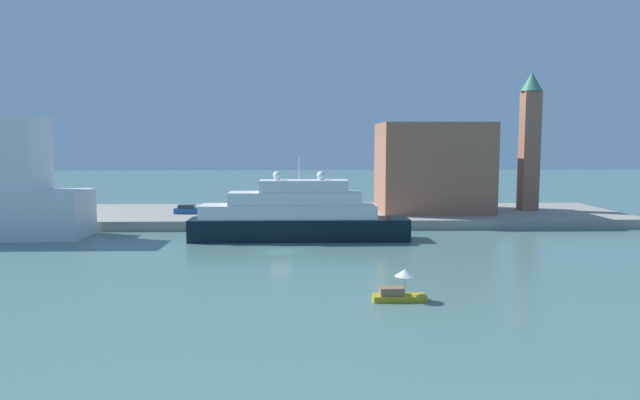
% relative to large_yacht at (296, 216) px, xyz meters
% --- Properties ---
extents(ground, '(400.00, 400.00, 0.00)m').
position_rel_large_yacht_xyz_m(ground, '(-1.82, -8.21, -3.17)').
color(ground, slate).
extents(quay_dock, '(110.00, 23.96, 1.46)m').
position_rel_large_yacht_xyz_m(quay_dock, '(-1.82, 19.77, -2.44)').
color(quay_dock, gray).
rests_on(quay_dock, ground).
extents(large_yacht, '(29.01, 4.99, 11.14)m').
position_rel_large_yacht_xyz_m(large_yacht, '(0.00, 0.00, 0.00)').
color(large_yacht, black).
rests_on(large_yacht, ground).
extents(small_motorboat, '(4.34, 1.71, 2.65)m').
position_rel_large_yacht_xyz_m(small_motorboat, '(8.74, -29.87, -2.21)').
color(small_motorboat, '#B7991E').
rests_on(small_motorboat, ground).
extents(harbor_building, '(17.69, 14.35, 14.65)m').
position_rel_large_yacht_xyz_m(harbor_building, '(22.51, 19.73, 5.61)').
color(harbor_building, '#9E664C').
rests_on(harbor_building, quay_dock).
extents(bell_tower, '(3.64, 3.64, 23.14)m').
position_rel_large_yacht_xyz_m(bell_tower, '(39.12, 20.51, 10.71)').
color(bell_tower, '#9E664C').
rests_on(bell_tower, quay_dock).
extents(parked_car, '(4.34, 1.79, 1.44)m').
position_rel_large_yacht_xyz_m(parked_car, '(-17.79, 17.18, -1.09)').
color(parked_car, '#1E4C99').
rests_on(parked_car, quay_dock).
extents(person_figure, '(0.36, 0.36, 1.79)m').
position_rel_large_yacht_xyz_m(person_figure, '(-13.53, 9.38, -0.88)').
color(person_figure, '#334C8C').
rests_on(person_figure, quay_dock).
extents(mooring_bollard, '(0.49, 0.49, 0.86)m').
position_rel_large_yacht_xyz_m(mooring_bollard, '(5.10, 8.68, -1.28)').
color(mooring_bollard, black).
rests_on(mooring_bollard, quay_dock).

